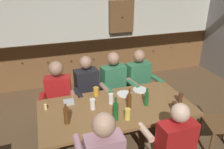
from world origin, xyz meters
name	(u,v)px	position (x,y,z in m)	size (l,w,h in m)	color
back_wall_upper	(77,2)	(0.00, 2.56, 1.84)	(6.71, 0.12, 1.66)	beige
back_wall_wainscot	(81,61)	(0.00, 2.56, 0.51)	(6.71, 0.12, 1.01)	brown
dining_table	(116,113)	(0.00, 0.07, 0.68)	(2.01, 0.99, 0.77)	brown
person_0	(58,96)	(-0.69, 0.78, 0.66)	(0.56, 0.55, 1.20)	#AD1919
person_1	(88,90)	(-0.22, 0.79, 0.67)	(0.53, 0.55, 1.23)	black
person_2	(115,86)	(0.24, 0.80, 0.68)	(0.57, 0.56, 1.25)	#33724C
person_3	(140,82)	(0.69, 0.80, 0.68)	(0.58, 0.55, 1.24)	#33724C
person_5	(171,142)	(0.40, -0.65, 0.66)	(0.56, 0.52, 1.20)	#AD1919
table_candle	(46,107)	(-0.89, 0.29, 0.81)	(0.04, 0.04, 0.08)	#F9E08C
condiment_caddy	(69,102)	(-0.59, 0.34, 0.79)	(0.14, 0.10, 0.05)	#B2B7BC
plate_0	(124,94)	(0.22, 0.34, 0.78)	(0.21, 0.21, 0.01)	white
plate_1	(140,90)	(0.49, 0.39, 0.78)	(0.22, 0.22, 0.01)	white
bottle_0	(66,115)	(-0.67, -0.09, 0.88)	(0.06, 0.06, 0.26)	#593314
bottle_1	(146,98)	(0.39, -0.02, 0.87)	(0.06, 0.06, 0.25)	#195923
bottle_2	(129,101)	(0.14, -0.04, 0.89)	(0.06, 0.06, 0.30)	#593314
bottle_3	(116,111)	(-0.10, -0.20, 0.89)	(0.07, 0.07, 0.31)	#195923
pint_glass_0	(111,99)	(-0.04, 0.17, 0.84)	(0.07, 0.07, 0.15)	white
pint_glass_1	(96,91)	(-0.18, 0.45, 0.83)	(0.08, 0.08, 0.13)	gold
pint_glass_2	(180,98)	(0.86, -0.10, 0.84)	(0.06, 0.06, 0.15)	#4C2D19
pint_glass_3	(128,114)	(0.04, -0.24, 0.84)	(0.07, 0.07, 0.14)	#E5C64C
pint_glass_4	(93,104)	(-0.31, 0.11, 0.84)	(0.07, 0.07, 0.14)	white
pint_glass_5	(174,106)	(0.68, -0.24, 0.83)	(0.06, 0.06, 0.12)	#4C2D19
wall_dart_cabinet	(121,16)	(0.94, 2.43, 1.51)	(0.56, 0.15, 0.70)	brown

